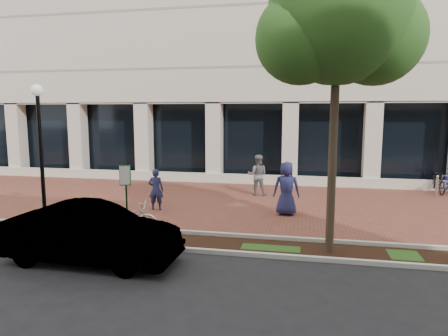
% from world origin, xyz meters
% --- Properties ---
extents(ground, '(120.00, 120.00, 0.00)m').
position_xyz_m(ground, '(0.00, 0.00, 0.00)').
color(ground, black).
rests_on(ground, ground).
extents(brick_plaza, '(40.00, 9.00, 0.01)m').
position_xyz_m(brick_plaza, '(0.00, 0.00, 0.01)').
color(brick_plaza, brown).
rests_on(brick_plaza, ground).
extents(planting_strip, '(40.00, 1.50, 0.01)m').
position_xyz_m(planting_strip, '(0.00, -5.25, 0.01)').
color(planting_strip, black).
rests_on(planting_strip, ground).
extents(curb_plaza_side, '(40.00, 0.12, 0.12)m').
position_xyz_m(curb_plaza_side, '(0.00, -4.50, 0.06)').
color(curb_plaza_side, '#BABAAF').
rests_on(curb_plaza_side, ground).
extents(curb_street_side, '(40.00, 0.12, 0.12)m').
position_xyz_m(curb_street_side, '(0.00, -6.00, 0.06)').
color(curb_street_side, '#BABAAF').
rests_on(curb_street_side, ground).
extents(near_office_building, '(40.00, 12.12, 16.00)m').
position_xyz_m(near_office_building, '(0.00, 10.47, 10.05)').
color(near_office_building, beige).
rests_on(near_office_building, ground).
extents(parking_sign, '(0.34, 0.07, 2.25)m').
position_xyz_m(parking_sign, '(-2.51, -4.91, 1.44)').
color(parking_sign, '#143916').
rests_on(parking_sign, ground).
extents(lamppost, '(0.36, 0.36, 4.55)m').
position_xyz_m(lamppost, '(-5.28, -4.95, 2.57)').
color(lamppost, black).
rests_on(lamppost, ground).
extents(street_tree, '(4.21, 3.51, 7.88)m').
position_xyz_m(street_tree, '(3.50, -5.22, 5.90)').
color(street_tree, '#473A28').
rests_on(street_tree, ground).
extents(locked_bicycle, '(2.04, 0.76, 1.06)m').
position_xyz_m(locked_bicycle, '(-2.52, -4.86, 0.53)').
color(locked_bicycle, silver).
rests_on(locked_bicycle, ground).
extents(pedestrian_left, '(0.62, 0.45, 1.59)m').
position_xyz_m(pedestrian_left, '(-2.78, -1.76, 0.80)').
color(pedestrian_left, '#1D2248').
rests_on(pedestrian_left, ground).
extents(pedestrian_mid, '(0.93, 0.74, 1.84)m').
position_xyz_m(pedestrian_mid, '(0.69, 1.77, 0.92)').
color(pedestrian_mid, slate).
rests_on(pedestrian_mid, ground).
extents(pedestrian_right, '(0.99, 0.68, 1.96)m').
position_xyz_m(pedestrian_right, '(2.13, -1.53, 0.98)').
color(pedestrian_right, '#1D1F49').
rests_on(pedestrian_right, ground).
extents(bollard, '(0.12, 0.12, 1.00)m').
position_xyz_m(bollard, '(8.46, 2.79, 0.51)').
color(bollard, '#AEAEB2').
rests_on(bollard, ground).
extents(sedan_near_curb, '(4.48, 1.66, 1.46)m').
position_xyz_m(sedan_near_curb, '(-2.42, -7.17, 0.73)').
color(sedan_near_curb, silver).
rests_on(sedan_near_curb, ground).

